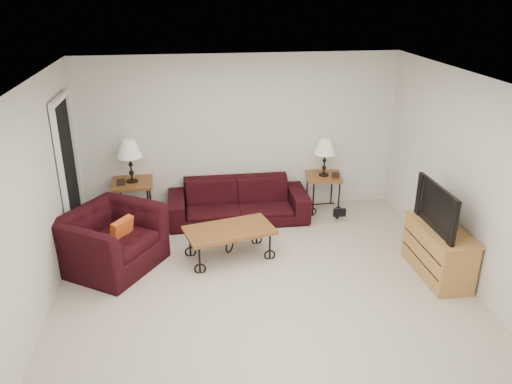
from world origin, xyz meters
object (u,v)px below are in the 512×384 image
lamp_right (325,157)px  lamp_left (130,161)px  armchair (111,240)px  sofa (238,201)px  coffee_table (230,243)px  side_table_left (134,201)px  backpack (338,208)px  side_table_right (323,193)px  tv_stand (438,251)px  television (444,207)px

lamp_right → lamp_left: bearing=180.0°
armchair → lamp_left: bearing=26.0°
armchair → sofa: bearing=-22.6°
lamp_left → coffee_table: size_ratio=0.57×
side_table_left → backpack: (3.15, -0.39, -0.14)m
side_table_right → tv_stand: 2.34m
sofa → side_table_left: 1.61m
lamp_right → coffee_table: 2.25m
side_table_right → backpack: 0.43m
coffee_table → television: bearing=-17.3°
side_table_right → lamp_right: (0.00, 0.00, 0.60)m
tv_stand → television: television is taller
side_table_left → tv_stand: (3.92, -2.15, -0.00)m
lamp_right → coffee_table: (-1.65, -1.36, -0.69)m
tv_stand → side_table_left: bearing=151.2°
side_table_right → coffee_table: side_table_right is taller
sofa → coffee_table: 1.21m
side_table_left → television: television is taller
coffee_table → television: television is taller
lamp_left → backpack: bearing=-7.0°
sofa → backpack: (1.55, -0.21, -0.12)m
side_table_left → armchair: (-0.18, -1.37, 0.06)m
coffee_table → television: size_ratio=1.18×
side_table_left → lamp_right: (3.00, 0.00, 0.58)m
lamp_right → backpack: (0.14, -0.39, -0.71)m
sofa → lamp_left: lamp_left is taller
lamp_right → armchair: (-3.19, -1.37, -0.52)m
side_table_left → coffee_table: (1.35, -1.36, -0.11)m
coffee_table → armchair: bearing=-179.5°
armchair → backpack: armchair is taller
armchair → backpack: (3.33, 0.99, -0.19)m
armchair → coffee_table: bearing=-56.0°
television → lamp_right: bearing=-157.3°
lamp_left → backpack: size_ratio=1.71×
side_table_right → television: 2.42m
tv_stand → lamp_left: bearing=151.2°
side_table_left → lamp_right: lamp_right is taller
side_table_left → television: (3.90, -2.15, 0.61)m
side_table_left → tv_stand: bearing=-28.8°
tv_stand → television: bearing=180.0°
television → tv_stand: bearing=90.0°
coffee_table → armchair: 1.55m
side_table_left → lamp_left: size_ratio=1.00×
sofa → backpack: bearing=-7.6°
sofa → coffee_table: bearing=-101.6°
side_table_left → armchair: armchair is taller
backpack → side_table_right: bearing=100.3°
side_table_right → armchair: (-3.19, -1.37, 0.08)m
lamp_right → armchair: bearing=-156.7°
side_table_right → television: (0.90, -2.15, 0.64)m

